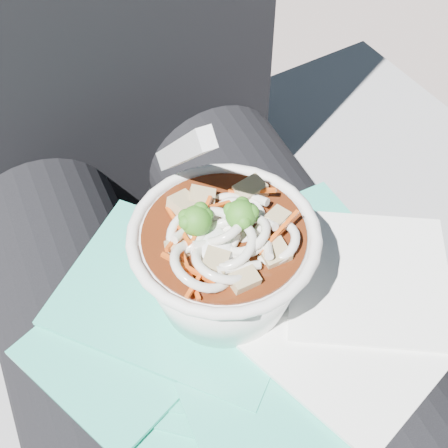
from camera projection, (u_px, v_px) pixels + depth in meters
name	position (u px, v px, depth m)	size (l,w,h in m)	color
stone_ledge	(174.00, 367.00, 0.89)	(1.00, 0.50, 0.44)	gray
lap	(213.00, 354.00, 0.57)	(0.36, 0.48, 0.16)	black
person_body	(175.00, 262.00, 0.60)	(0.34, 0.94, 0.99)	black
plastic_bag	(213.00, 326.00, 0.49)	(0.32, 0.28, 0.02)	#2CBA9D
napkins	(358.00, 309.00, 0.49)	(0.22, 0.21, 0.01)	white
udon_bowl	(224.00, 256.00, 0.46)	(0.17, 0.17, 0.18)	white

